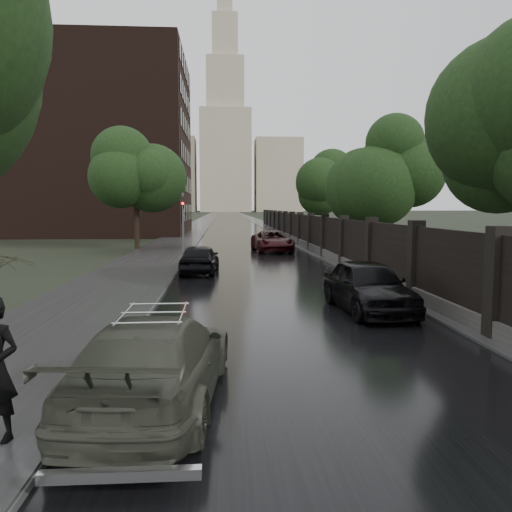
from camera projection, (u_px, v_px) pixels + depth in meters
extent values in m
plane|color=black|center=(363.00, 446.00, 6.59)|extent=(800.00, 800.00, 0.00)
cube|color=black|center=(228.00, 215.00, 195.25)|extent=(8.00, 420.00, 0.02)
cube|color=#2D2D2D|center=(212.00, 215.00, 194.85)|extent=(4.00, 420.00, 0.16)
cube|color=#2D2D2D|center=(242.00, 215.00, 195.61)|extent=(3.00, 420.00, 0.08)
cube|color=#383533|center=(306.00, 244.00, 38.64)|extent=(0.40, 75.00, 0.50)
cube|color=black|center=(306.00, 228.00, 38.52)|extent=(0.15, 75.00, 2.00)
cube|color=black|center=(265.00, 218.00, 76.27)|extent=(0.45, 0.45, 2.70)
cylinder|color=black|center=(136.00, 210.00, 35.56)|extent=(0.36, 0.36, 5.85)
sphere|color=black|center=(136.00, 177.00, 35.33)|extent=(4.25, 4.25, 4.25)
cylinder|color=black|center=(385.00, 213.00, 28.66)|extent=(0.36, 0.36, 5.53)
sphere|color=black|center=(386.00, 175.00, 28.44)|extent=(4.08, 4.08, 4.08)
cylinder|color=black|center=(323.00, 211.00, 46.53)|extent=(0.36, 0.36, 5.53)
sphere|color=black|center=(323.00, 187.00, 46.31)|extent=(4.08, 4.08, 4.08)
cylinder|color=#59595E|center=(183.00, 233.00, 30.98)|extent=(0.12, 0.12, 3.00)
imported|color=#59595E|center=(183.00, 201.00, 30.79)|extent=(0.16, 0.20, 1.00)
sphere|color=#FF0C0C|center=(183.00, 203.00, 30.65)|extent=(0.14, 0.14, 0.14)
cube|color=black|center=(79.00, 146.00, 56.05)|extent=(24.00, 18.00, 20.00)
cube|color=tan|center=(172.00, 175.00, 300.19)|extent=(28.00, 22.00, 44.00)
cube|color=tan|center=(278.00, 176.00, 304.41)|extent=(28.00, 22.00, 44.00)
cube|color=tan|center=(226.00, 162.00, 301.51)|extent=(30.00, 30.00, 60.00)
cube|color=tan|center=(225.00, 94.00, 297.57)|extent=(22.00, 22.00, 40.00)
cube|color=tan|center=(225.00, 42.00, 294.61)|extent=(15.00, 15.00, 30.00)
cube|color=tan|center=(225.00, 3.00, 292.44)|extent=(9.00, 9.00, 18.00)
imported|color=#3F4235|center=(155.00, 361.00, 7.88)|extent=(2.48, 5.16, 1.45)
imported|color=black|center=(200.00, 259.00, 23.54)|extent=(1.90, 4.21, 1.41)
imported|color=black|center=(368.00, 286.00, 14.96)|extent=(2.17, 4.73, 1.57)
imported|color=black|center=(272.00, 241.00, 34.95)|extent=(2.85, 5.47, 1.47)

